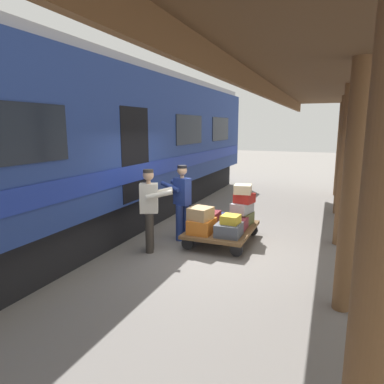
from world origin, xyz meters
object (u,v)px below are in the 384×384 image
(suitcase_burgundy_valise, at_px, (235,224))
(porter_in_overalls, at_px, (182,200))
(suitcase_tan_vintage, at_px, (201,213))
(suitcase_brown_leather, at_px, (210,222))
(suitcase_gray_aluminum, at_px, (242,208))
(suitcase_maroon_trunk, at_px, (210,215))
(suitcase_slate_roller, at_px, (229,230))
(suitcase_orange_carryall, at_px, (202,226))
(suitcase_cream_canvas, at_px, (243,189))
(train_car, at_px, (80,148))
(luggage_cart, at_px, (222,230))
(suitcase_olive_duffel, at_px, (241,218))
(suitcase_navy_fabric, at_px, (216,217))
(suitcase_red_plastic, at_px, (244,198))
(suitcase_yellow_case, at_px, (231,219))
(porter_by_door, at_px, (150,207))

(suitcase_burgundy_valise, distance_m, porter_in_overalls, 1.31)
(suitcase_tan_vintage, xyz_separation_m, porter_in_overalls, (0.60, -0.37, 0.17))
(suitcase_brown_leather, height_order, suitcase_tan_vintage, suitcase_tan_vintage)
(suitcase_gray_aluminum, bearing_deg, porter_in_overalls, 26.64)
(suitcase_maroon_trunk, bearing_deg, suitcase_slate_roller, 138.63)
(suitcase_orange_carryall, height_order, porter_in_overalls, porter_in_overalls)
(suitcase_brown_leather, bearing_deg, suitcase_tan_vintage, 88.14)
(suitcase_gray_aluminum, relative_size, suitcase_cream_canvas, 1.41)
(suitcase_brown_leather, bearing_deg, suitcase_burgundy_valise, 180.00)
(suitcase_brown_leather, relative_size, suitcase_cream_canvas, 1.57)
(suitcase_cream_canvas, bearing_deg, porter_in_overalls, 26.27)
(train_car, relative_size, luggage_cart, 9.53)
(porter_in_overalls, bearing_deg, suitcase_burgundy_valise, -172.81)
(train_car, distance_m, porter_in_overalls, 2.67)
(suitcase_olive_duffel, bearing_deg, suitcase_tan_vintage, 59.31)
(suitcase_navy_fabric, distance_m, suitcase_red_plastic, 0.84)
(luggage_cart, bearing_deg, suitcase_red_plastic, -125.97)
(suitcase_orange_carryall, bearing_deg, suitcase_navy_fabric, -90.00)
(suitcase_yellow_case, xyz_separation_m, suitcase_tan_vintage, (0.63, 0.06, 0.08))
(train_car, bearing_deg, suitcase_yellow_case, -177.55)
(suitcase_maroon_trunk, height_order, suitcase_tan_vintage, suitcase_tan_vintage)
(suitcase_gray_aluminum, bearing_deg, luggage_cart, 55.13)
(luggage_cart, xyz_separation_m, suitcase_navy_fabric, (0.30, -0.50, 0.13))
(suitcase_tan_vintage, bearing_deg, suitcase_navy_fabric, -90.96)
(suitcase_red_plastic, bearing_deg, suitcase_orange_carryall, 56.58)
(luggage_cart, relative_size, suitcase_tan_vintage, 4.01)
(luggage_cart, xyz_separation_m, suitcase_brown_leather, (0.30, 0.00, 0.14))
(suitcase_red_plastic, xyz_separation_m, porter_in_overalls, (1.28, 0.66, -0.01))
(train_car, xyz_separation_m, suitcase_brown_leather, (-2.99, -0.62, -1.63))
(suitcase_burgundy_valise, xyz_separation_m, suitcase_gray_aluminum, (-0.03, -0.47, 0.27))
(luggage_cart, xyz_separation_m, suitcase_slate_roller, (-0.30, 0.50, 0.18))
(suitcase_orange_carryall, xyz_separation_m, porter_in_overalls, (0.62, -0.35, 0.45))
(luggage_cart, distance_m, suitcase_orange_carryall, 0.61)
(suitcase_slate_roller, distance_m, suitcase_maroon_trunk, 0.78)
(luggage_cart, distance_m, suitcase_olive_duffel, 0.61)
(suitcase_yellow_case, relative_size, suitcase_cream_canvas, 0.93)
(suitcase_olive_duffel, relative_size, suitcase_yellow_case, 1.37)
(train_car, bearing_deg, suitcase_olive_duffel, -162.67)
(suitcase_olive_duffel, height_order, suitcase_gray_aluminum, suitcase_gray_aluminum)
(suitcase_slate_roller, bearing_deg, suitcase_orange_carryall, 0.00)
(suitcase_red_plastic, height_order, suitcase_tan_vintage, suitcase_red_plastic)
(suitcase_gray_aluminum, bearing_deg, suitcase_navy_fabric, -2.68)
(luggage_cart, height_order, suitcase_maroon_trunk, suitcase_maroon_trunk)
(suitcase_navy_fabric, bearing_deg, suitcase_burgundy_valise, 139.88)
(suitcase_maroon_trunk, relative_size, suitcase_red_plastic, 1.23)
(suitcase_burgundy_valise, bearing_deg, porter_by_door, 35.93)
(suitcase_red_plastic, bearing_deg, suitcase_maroon_trunk, 37.62)
(train_car, height_order, suitcase_olive_duffel, train_car)
(suitcase_yellow_case, bearing_deg, suitcase_brown_leather, -36.91)
(suitcase_olive_duffel, relative_size, suitcase_maroon_trunk, 1.04)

